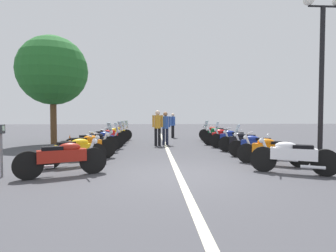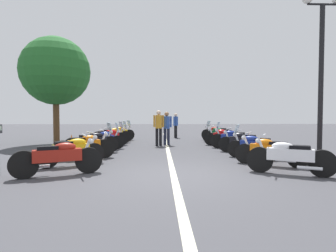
% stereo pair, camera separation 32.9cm
% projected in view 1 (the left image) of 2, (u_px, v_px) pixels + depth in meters
% --- Properties ---
extents(ground_plane, '(80.00, 80.00, 0.00)m').
position_uv_depth(ground_plane, '(179.00, 175.00, 6.88)').
color(ground_plane, '#424247').
extents(lane_centre_stripe, '(21.34, 0.16, 0.01)m').
position_uv_depth(lane_centre_stripe, '(167.00, 149.00, 12.07)').
color(lane_centre_stripe, beige).
rests_on(lane_centre_stripe, ground_plane).
extents(motorcycle_left_row_0, '(1.06, 2.05, 1.02)m').
position_uv_depth(motorcycle_left_row_0, '(63.00, 158.00, 6.68)').
color(motorcycle_left_row_0, black).
rests_on(motorcycle_left_row_0, ground_plane).
extents(motorcycle_left_row_1, '(1.21, 1.76, 1.00)m').
position_uv_depth(motorcycle_left_row_1, '(75.00, 151.00, 8.01)').
color(motorcycle_left_row_1, black).
rests_on(motorcycle_left_row_1, ground_plane).
extents(motorcycle_left_row_2, '(1.01, 1.95, 1.02)m').
position_uv_depth(motorcycle_left_row_2, '(86.00, 146.00, 9.22)').
color(motorcycle_left_row_2, black).
rests_on(motorcycle_left_row_2, ground_plane).
extents(motorcycle_left_row_3, '(1.16, 1.94, 1.23)m').
position_uv_depth(motorcycle_left_row_3, '(93.00, 142.00, 10.49)').
color(motorcycle_left_row_3, black).
rests_on(motorcycle_left_row_3, ground_plane).
extents(motorcycle_left_row_4, '(0.91, 1.94, 1.20)m').
position_uv_depth(motorcycle_left_row_4, '(102.00, 139.00, 11.82)').
color(motorcycle_left_row_4, black).
rests_on(motorcycle_left_row_4, ground_plane).
extents(motorcycle_left_row_5, '(1.16, 1.87, 1.22)m').
position_uv_depth(motorcycle_left_row_5, '(107.00, 137.00, 13.14)').
color(motorcycle_left_row_5, black).
rests_on(motorcycle_left_row_5, ground_plane).
extents(motorcycle_left_row_6, '(1.09, 2.03, 1.22)m').
position_uv_depth(motorcycle_left_row_6, '(110.00, 135.00, 14.47)').
color(motorcycle_left_row_6, black).
rests_on(motorcycle_left_row_6, ground_plane).
extents(motorcycle_left_row_7, '(1.26, 1.93, 1.22)m').
position_uv_depth(motorcycle_left_row_7, '(116.00, 133.00, 15.99)').
color(motorcycle_left_row_7, black).
rests_on(motorcycle_left_row_7, ground_plane).
extents(motorcycle_right_row_0, '(1.09, 1.98, 1.02)m').
position_uv_depth(motorcycle_right_row_0, '(292.00, 156.00, 6.99)').
color(motorcycle_right_row_0, black).
rests_on(motorcycle_right_row_0, ground_plane).
extents(motorcycle_right_row_1, '(1.27, 1.87, 0.99)m').
position_uv_depth(motorcycle_right_row_1, '(271.00, 150.00, 8.23)').
color(motorcycle_right_row_1, black).
rests_on(motorcycle_right_row_1, ground_plane).
extents(motorcycle_right_row_2, '(1.13, 1.81, 1.19)m').
position_uv_depth(motorcycle_right_row_2, '(256.00, 145.00, 9.55)').
color(motorcycle_right_row_2, black).
rests_on(motorcycle_right_row_2, ground_plane).
extents(motorcycle_right_row_3, '(1.19, 1.82, 1.00)m').
position_uv_depth(motorcycle_right_row_3, '(243.00, 141.00, 10.93)').
color(motorcycle_right_row_3, black).
rests_on(motorcycle_right_row_3, ground_plane).
extents(motorcycle_right_row_4, '(1.08, 2.01, 1.22)m').
position_uv_depth(motorcycle_right_row_4, '(232.00, 138.00, 12.30)').
color(motorcycle_right_row_4, black).
rests_on(motorcycle_right_row_4, ground_plane).
extents(motorcycle_right_row_5, '(1.04, 1.97, 1.00)m').
position_uv_depth(motorcycle_right_row_5, '(223.00, 137.00, 13.45)').
color(motorcycle_right_row_5, black).
rests_on(motorcycle_right_row_5, ground_plane).
extents(motorcycle_right_row_6, '(1.28, 1.86, 1.22)m').
position_uv_depth(motorcycle_right_row_6, '(218.00, 134.00, 15.01)').
color(motorcycle_right_row_6, black).
rests_on(motorcycle_right_row_6, ground_plane).
extents(motorcycle_right_row_7, '(1.36, 1.81, 1.01)m').
position_uv_depth(motorcycle_right_row_7, '(215.00, 133.00, 16.17)').
color(motorcycle_right_row_7, black).
rests_on(motorcycle_right_row_7, ground_plane).
extents(street_lamp_twin_globe, '(0.32, 1.22, 5.10)m').
position_uv_depth(street_lamp_twin_globe, '(322.00, 50.00, 8.08)').
color(street_lamp_twin_globe, black).
rests_on(street_lamp_twin_globe, ground_plane).
extents(parking_meter, '(0.18, 0.13, 1.29)m').
position_uv_depth(parking_meter, '(1.00, 141.00, 6.57)').
color(parking_meter, slate).
rests_on(parking_meter, ground_plane).
extents(traffic_cone_0, '(0.36, 0.36, 0.61)m').
position_uv_depth(traffic_cone_0, '(70.00, 141.00, 12.69)').
color(traffic_cone_0, orange).
rests_on(traffic_cone_0, ground_plane).
extents(traffic_cone_1, '(0.36, 0.36, 0.61)m').
position_uv_depth(traffic_cone_1, '(247.00, 140.00, 13.47)').
color(traffic_cone_1, orange).
rests_on(traffic_cone_1, ground_plane).
extents(bystander_0, '(0.32, 0.52, 1.76)m').
position_uv_depth(bystander_0, '(158.00, 125.00, 13.34)').
color(bystander_0, black).
rests_on(bystander_0, ground_plane).
extents(bystander_3, '(0.49, 0.32, 1.65)m').
position_uv_depth(bystander_3, '(173.00, 123.00, 18.25)').
color(bystander_3, black).
rests_on(bystander_3, ground_plane).
extents(bystander_4, '(0.32, 0.52, 1.69)m').
position_uv_depth(bystander_4, '(165.00, 126.00, 13.82)').
color(bystander_4, '#1E2338').
rests_on(bystander_4, ground_plane).
extents(roadside_tree_0, '(3.60, 3.60, 5.67)m').
position_uv_depth(roadside_tree_0, '(53.00, 71.00, 14.20)').
color(roadside_tree_0, brown).
rests_on(roadside_tree_0, ground_plane).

